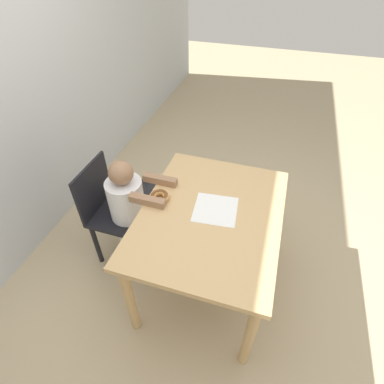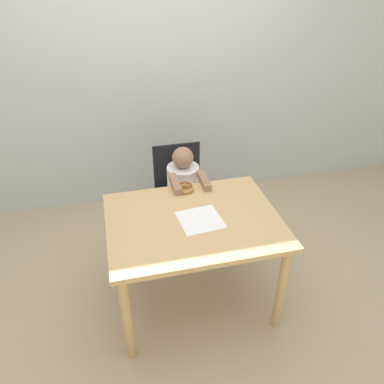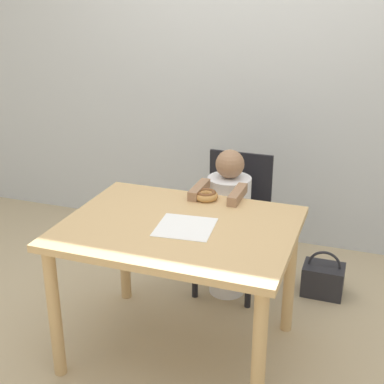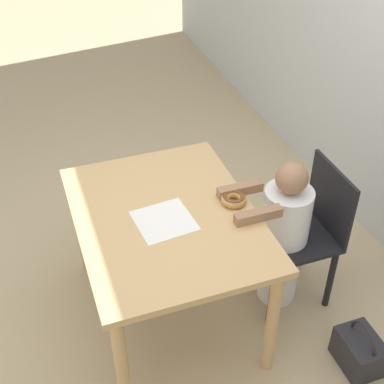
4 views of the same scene
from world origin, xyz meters
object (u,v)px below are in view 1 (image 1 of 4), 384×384
child_figure (130,213)px  handbag (144,195)px  chair (116,212)px  donut (159,196)px

child_figure → handbag: size_ratio=3.16×
chair → child_figure: bearing=-90.0°
donut → chair: bearing=83.0°
chair → handbag: chair is taller
donut → handbag: size_ratio=0.44×
chair → donut: 0.50m
child_figure → handbag: bearing=17.8°
child_figure → handbag: child_figure is taller
handbag → donut: bearing=-143.1°
child_figure → donut: child_figure is taller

